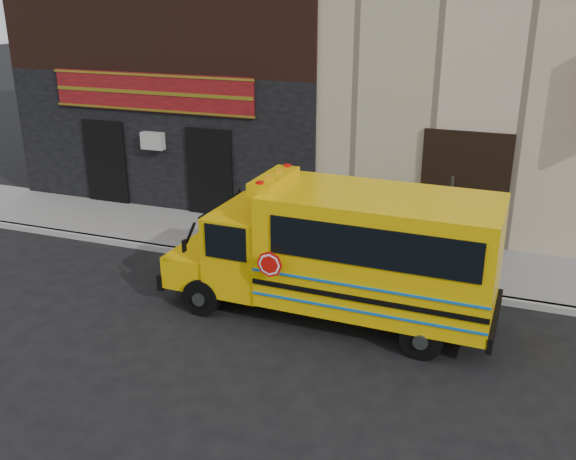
# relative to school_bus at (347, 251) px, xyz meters

# --- Properties ---
(ground) EXTENTS (120.00, 120.00, 0.00)m
(ground) POSITION_rel_school_bus_xyz_m (-2.23, -0.76, -1.51)
(ground) COLOR black
(ground) RESTS_ON ground
(curb) EXTENTS (40.00, 0.20, 0.15)m
(curb) POSITION_rel_school_bus_xyz_m (-2.23, 1.84, -1.43)
(curb) COLOR #9E9E99
(curb) RESTS_ON ground
(sidewalk) EXTENTS (40.00, 3.00, 0.15)m
(sidewalk) POSITION_rel_school_bus_xyz_m (-2.23, 3.34, -1.43)
(sidewalk) COLOR gray
(sidewalk) RESTS_ON ground
(building) EXTENTS (20.00, 10.70, 12.00)m
(building) POSITION_rel_school_bus_xyz_m (-2.27, 9.69, 4.62)
(building) COLOR #BEA78E
(building) RESTS_ON sidewalk
(school_bus) EXTENTS (6.95, 2.46, 2.92)m
(school_bus) POSITION_rel_school_bus_xyz_m (0.00, 0.00, 0.00)
(school_bus) COLOR black
(school_bus) RESTS_ON ground
(sign_pole) EXTENTS (0.07, 0.24, 2.78)m
(sign_pole) POSITION_rel_school_bus_xyz_m (1.77, 1.66, 0.04)
(sign_pole) COLOR #3C443F
(sign_pole) RESTS_ON ground
(bicycle) EXTENTS (1.87, 0.76, 1.09)m
(bicycle) POSITION_rel_school_bus_xyz_m (-2.73, 0.24, -0.96)
(bicycle) COLOR black
(bicycle) RESTS_ON ground
(cyclist) EXTENTS (0.56, 0.72, 1.77)m
(cyclist) POSITION_rel_school_bus_xyz_m (-2.63, 0.20, -0.62)
(cyclist) COLOR black
(cyclist) RESTS_ON ground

